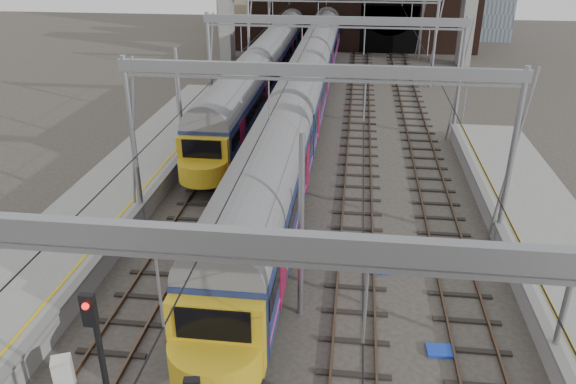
# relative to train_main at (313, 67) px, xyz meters

# --- Properties ---
(ground) EXTENTS (160.00, 160.00, 0.00)m
(ground) POSITION_rel_train_main_xyz_m (2.00, -31.29, -2.56)
(ground) COLOR #38332D
(ground) RESTS_ON ground
(platform_left) EXTENTS (4.32, 55.00, 1.12)m
(platform_left) POSITION_rel_train_main_xyz_m (-8.18, -28.79, -2.01)
(platform_left) COLOR gray
(platform_left) RESTS_ON ground
(tracks) EXTENTS (14.40, 80.00, 0.22)m
(tracks) POSITION_rel_train_main_xyz_m (2.00, -16.29, -2.54)
(tracks) COLOR #4C3828
(tracks) RESTS_ON ground
(overhead_line) EXTENTS (16.80, 80.00, 8.00)m
(overhead_line) POSITION_rel_train_main_xyz_m (2.00, -9.80, 4.00)
(overhead_line) COLOR gray
(overhead_line) RESTS_ON ground
(retaining_wall) EXTENTS (28.00, 2.75, 9.00)m
(retaining_wall) POSITION_rel_train_main_xyz_m (3.40, 20.64, 1.77)
(retaining_wall) COLOR #311C16
(retaining_wall) RESTS_ON ground
(train_main) EXTENTS (2.92, 67.58, 4.99)m
(train_main) POSITION_rel_train_main_xyz_m (0.00, 0.00, 0.00)
(train_main) COLOR black
(train_main) RESTS_ON ground
(train_second) EXTENTS (2.76, 47.85, 4.76)m
(train_second) POSITION_rel_train_main_xyz_m (-4.00, 3.84, -0.10)
(train_second) COLOR black
(train_second) RESTS_ON ground
(signal_near_left) EXTENTS (0.35, 0.47, 4.96)m
(signal_near_left) POSITION_rel_train_main_xyz_m (-2.47, -35.60, 0.56)
(signal_near_left) COLOR black
(signal_near_left) RESTS_ON ground
(relay_cabinet) EXTENTS (0.71, 0.66, 1.14)m
(relay_cabinet) POSITION_rel_train_main_xyz_m (-4.76, -33.89, -1.99)
(relay_cabinet) COLOR silver
(relay_cabinet) RESTS_ON ground
(equip_cover_a) EXTENTS (0.91, 0.65, 0.10)m
(equip_cover_a) POSITION_rel_train_main_xyz_m (4.94, -26.08, -2.51)
(equip_cover_a) COLOR #1939BF
(equip_cover_a) RESTS_ON ground
(equip_cover_b) EXTENTS (0.81, 0.60, 0.09)m
(equip_cover_b) POSITION_rel_train_main_xyz_m (1.03, -22.18, -2.52)
(equip_cover_b) COLOR #1939BF
(equip_cover_b) RESTS_ON ground
(equip_cover_c) EXTENTS (0.95, 0.69, 0.11)m
(equip_cover_c) POSITION_rel_train_main_xyz_m (6.87, -30.83, -2.51)
(equip_cover_c) COLOR #1939BF
(equip_cover_c) RESTS_ON ground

